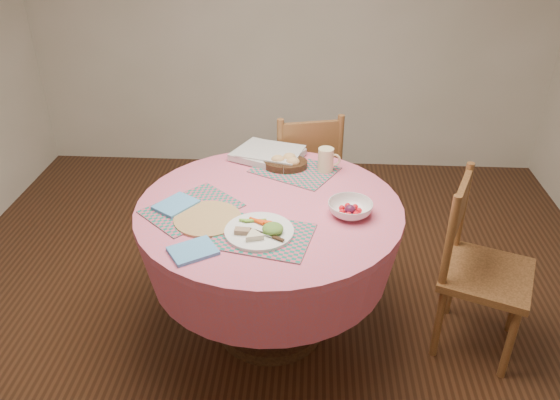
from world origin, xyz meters
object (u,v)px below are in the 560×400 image
Objects in this scene: latte_mug at (326,160)px; bread_bowl at (286,162)px; wicker_trivet at (208,219)px; fruit_bowl at (350,209)px; dinner_plate at (261,230)px; chair_right at (477,265)px; dining_table at (270,240)px; chair_back at (304,177)px.

bread_bowl is at bearing 172.37° from latte_mug.
fruit_bowl reaches higher than wicker_trivet.
wicker_trivet is 0.27m from dinner_plate.
chair_right is at bearing 3.30° from fruit_bowl.
dining_table is 1.37× the size of chair_right.
fruit_bowl is (0.63, 0.08, 0.02)m from wicker_trivet.
dinner_plate is 1.44× the size of fruit_bowl.
latte_mug is (0.21, -0.03, 0.03)m from bread_bowl.
chair_right is 0.70m from fruit_bowl.
bread_bowl reaches higher than dinner_plate.
dining_table is 0.83m from chair_back.
bread_bowl is 1.12× the size of fruit_bowl.
chair_right is at bearing -1.50° from dining_table.
bread_bowl is (0.06, 0.39, 0.23)m from dining_table.
dining_table is 0.36m from wicker_trivet.
dining_table is at bearing -126.32° from latte_mug.
dining_table is at bearing 65.97° from chair_back.
chair_back is at bearing 77.40° from bread_bowl.
chair_back is 7.47× the size of latte_mug.
dinner_plate is (-0.17, -1.06, 0.29)m from chair_back.
chair_right is at bearing 121.41° from chair_back.
fruit_bowl is (0.37, -0.06, 0.23)m from dining_table.
fruit_bowl is at bearing -55.41° from bread_bowl.
fruit_bowl is (0.39, 0.18, 0.01)m from dinner_plate.
chair_back is 3.99× the size of bread_bowl.
dining_table is 0.52m from latte_mug.
latte_mug is (0.27, 0.36, 0.26)m from dining_table.
chair_right is at bearing 12.29° from dinner_plate.
dinner_plate is at bearing 124.47° from chair_right.
fruit_bowl is (0.31, -0.45, -0.00)m from bread_bowl.
chair_back is (-0.84, 0.84, 0.01)m from chair_right.
wicker_trivet is 1.30× the size of bread_bowl.
fruit_bowl is (0.22, -0.88, 0.30)m from chair_back.
fruit_bowl is at bearing 90.34° from chair_back.
wicker_trivet is at bearing -136.34° from latte_mug.
fruit_bowl is (0.10, -0.42, -0.04)m from latte_mug.
wicker_trivet is 0.64m from fruit_bowl.
chair_back is 3.06× the size of wicker_trivet.
latte_mug is at bearing 84.06° from chair_right.
chair_right reaches higher than latte_mug.
fruit_bowl is at bearing 25.49° from dinner_plate.
latte_mug is at bearing 53.68° from dining_table.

